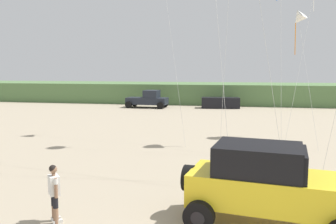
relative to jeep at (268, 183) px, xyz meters
name	(u,v)px	position (x,y,z in m)	size (l,w,h in m)	color
dune_ridge	(196,93)	(-6.14, 36.76, 0.04)	(90.00, 9.60, 2.49)	#567A47
jeep	(268,183)	(0.00, 0.00, 0.00)	(4.98, 2.96, 2.26)	yellow
person_watching	(54,190)	(-5.87, -0.98, -0.26)	(0.47, 0.50, 1.67)	#8C664C
distant_pickup	(148,99)	(-10.70, 28.68, -0.26)	(4.69, 2.57, 1.98)	#1E232D
distant_sedan	(220,103)	(-2.62, 29.74, -0.60)	(4.20, 1.70, 1.20)	black
kite_pink_ribbon	(299,19)	(2.92, 14.49, 6.32)	(1.34, 5.63, 8.09)	white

